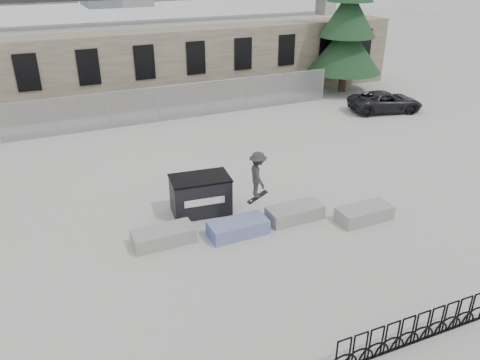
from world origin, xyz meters
name	(u,v)px	position (x,y,z in m)	size (l,w,h in m)	color
ground	(258,224)	(0.00, 0.00, 0.00)	(120.00, 120.00, 0.00)	#B1B1AC
stone_wall	(140,69)	(0.00, 16.24, 2.26)	(36.00, 2.58, 4.50)	#685F4D
chainlink_fence	(159,104)	(0.00, 12.50, 1.04)	(22.06, 0.06, 2.02)	gray
planter_far_left	(163,236)	(-3.36, 0.26, 0.27)	(2.00, 0.90, 0.50)	gray
planter_center_left	(238,227)	(-0.91, -0.28, 0.27)	(2.00, 0.90, 0.50)	#394AAB
planter_center_right	(295,212)	(1.34, -0.20, 0.27)	(2.00, 0.90, 0.50)	gray
planter_offset	(364,213)	(3.58, -1.28, 0.27)	(2.00, 0.90, 0.50)	gray
dumpster	(201,194)	(-1.51, 1.72, 0.71)	(2.26, 1.54, 1.40)	black
bike_rack	(414,330)	(0.85, -6.58, 0.44)	(4.94, 0.21, 0.90)	black
spruce_tree	(348,22)	(13.43, 13.68, 4.66)	(4.95, 4.95, 11.50)	#38281E
suv	(385,102)	(12.97, 8.70, 0.61)	(2.04, 4.42, 1.23)	black
skateboarder	(258,175)	(-0.01, 0.10, 1.88)	(0.79, 1.15, 1.81)	#2B2B2E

